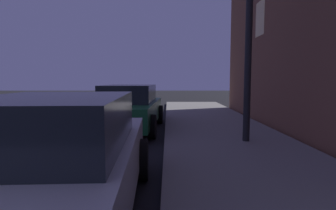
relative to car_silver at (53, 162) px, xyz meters
name	(u,v)px	position (x,y,z in m)	size (l,w,h in m)	color
car_silver	(53,162)	(0.00, 0.00, 0.00)	(2.11, 4.43, 1.43)	#B7B7BF
car_green	(128,108)	(0.00, 5.82, 0.00)	(2.11, 4.38, 1.43)	#19592D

